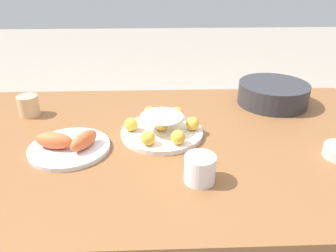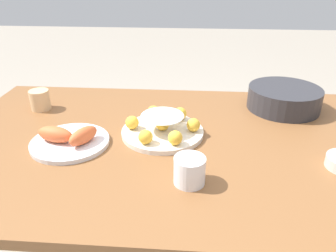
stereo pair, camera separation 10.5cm
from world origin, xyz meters
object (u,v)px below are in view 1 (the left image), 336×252
Objects in this scene: seafood_platter at (69,145)px; cup_near at (200,169)px; dining_table at (174,163)px; serving_bowl at (273,93)px; cake_plate at (162,128)px; cup_far at (29,106)px.

cup_near reaches higher than seafood_platter.
dining_table is 5.50× the size of serving_bowl.
cake_plate is 3.56× the size of cup_far.
serving_bowl is 3.60× the size of cup_far.
cake_plate is (-0.04, 0.03, 0.12)m from dining_table.
cake_plate is at bearing 17.78° from seafood_platter.
cake_plate is 0.51m from serving_bowl.
cup_near is (-0.35, -0.50, -0.01)m from serving_bowl.
serving_bowl is (0.41, 0.28, 0.14)m from dining_table.
seafood_platter reaches higher than dining_table.
cake_plate reaches higher than seafood_platter.
cup_far is (-0.49, 0.17, 0.01)m from cake_plate.
cake_plate is 1.11× the size of seafood_platter.
cake_plate and cup_far have the same top height.
cake_plate is at bearing 138.65° from dining_table.
cup_far is at bearing -175.37° from serving_bowl.
cake_plate is at bearing 109.64° from cup_near.
cup_far is (-0.20, 0.26, 0.02)m from seafood_platter.
cake_plate is at bearing -151.02° from serving_bowl.
dining_table is 18.35× the size of cup_near.
cake_plate is 0.99× the size of serving_bowl.
serving_bowl is at bearing 24.86° from seafood_platter.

